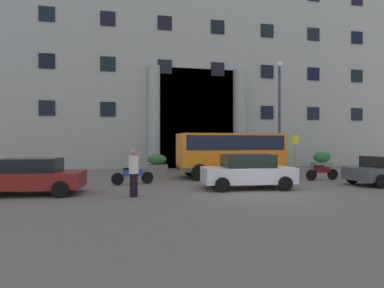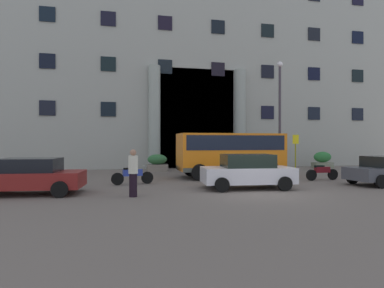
# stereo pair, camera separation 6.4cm
# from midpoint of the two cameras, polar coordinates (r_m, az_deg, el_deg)

# --- Properties ---
(ground_plane) EXTENTS (80.00, 64.00, 0.12)m
(ground_plane) POSITION_cam_midpoint_polar(r_m,az_deg,el_deg) (14.23, 11.05, -8.31)
(ground_plane) COLOR #645851
(office_building_facade) EXTENTS (38.20, 9.72, 20.99)m
(office_building_facade) POSITION_cam_midpoint_polar(r_m,az_deg,el_deg) (32.07, -1.66, 15.47)
(office_building_facade) COLOR #9A9991
(office_building_facade) RESTS_ON ground_plane
(orange_minibus) EXTENTS (6.06, 2.78, 2.58)m
(orange_minibus) POSITION_cam_midpoint_polar(r_m,az_deg,el_deg) (19.49, 6.70, -1.24)
(orange_minibus) COLOR orange
(orange_minibus) RESTS_ON ground_plane
(bus_stop_sign) EXTENTS (0.44, 0.08, 2.58)m
(bus_stop_sign) POSITION_cam_midpoint_polar(r_m,az_deg,el_deg) (22.96, 17.58, -0.92)
(bus_stop_sign) COLOR #959612
(bus_stop_sign) RESTS_ON ground_plane
(hedge_planter_east) EXTENTS (1.85, 0.99, 1.39)m
(hedge_planter_east) POSITION_cam_midpoint_polar(r_m,az_deg,el_deg) (25.50, 10.64, -2.89)
(hedge_planter_east) COLOR slate
(hedge_planter_east) RESTS_ON ground_plane
(hedge_planter_far_west) EXTENTS (1.59, 0.76, 1.33)m
(hedge_planter_far_west) POSITION_cam_midpoint_polar(r_m,az_deg,el_deg) (28.50, 21.74, -2.62)
(hedge_planter_far_west) COLOR slate
(hedge_planter_far_west) RESTS_ON ground_plane
(hedge_planter_entrance_right) EXTENTS (1.46, 0.91, 1.22)m
(hedge_planter_entrance_right) POSITION_cam_midpoint_polar(r_m,az_deg,el_deg) (23.91, -5.97, -3.29)
(hedge_planter_entrance_right) COLOR gray
(hedge_planter_entrance_right) RESTS_ON ground_plane
(parked_compact_extra) EXTENTS (4.13, 2.29, 1.53)m
(parked_compact_extra) POSITION_cam_midpoint_polar(r_m,az_deg,el_deg) (14.92, 9.68, -4.69)
(parked_compact_extra) COLOR silver
(parked_compact_extra) RESTS_ON ground_plane
(parked_hatchback_near) EXTENTS (4.16, 2.34, 1.43)m
(parked_hatchback_near) POSITION_cam_midpoint_polar(r_m,az_deg,el_deg) (14.53, -26.15, -5.00)
(parked_hatchback_near) COLOR maroon
(parked_hatchback_near) RESTS_ON ground_plane
(scooter_by_planter) EXTENTS (2.06, 0.66, 0.89)m
(scooter_by_planter) POSITION_cam_midpoint_polar(r_m,az_deg,el_deg) (16.45, -10.29, -5.33)
(scooter_by_planter) COLOR black
(scooter_by_planter) RESTS_ON ground_plane
(motorcycle_near_kerb) EXTENTS (1.95, 0.55, 0.89)m
(motorcycle_near_kerb) POSITION_cam_midpoint_polar(r_m,az_deg,el_deg) (19.33, 21.62, -4.53)
(motorcycle_near_kerb) COLOR black
(motorcycle_near_kerb) RESTS_ON ground_plane
(pedestrian_woman_dark_dress) EXTENTS (0.36, 0.36, 1.80)m
(pedestrian_woman_dark_dress) POSITION_cam_midpoint_polar(r_m,az_deg,el_deg) (12.68, -10.02, -4.93)
(pedestrian_woman_dark_dress) COLOR black
(pedestrian_woman_dark_dress) RESTS_ON ground_plane
(lamppost_plaza_centre) EXTENTS (0.40, 0.40, 7.88)m
(lamppost_plaza_centre) POSITION_cam_midpoint_polar(r_m,az_deg,el_deg) (24.53, 15.05, 6.10)
(lamppost_plaza_centre) COLOR #3F353F
(lamppost_plaza_centre) RESTS_ON ground_plane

